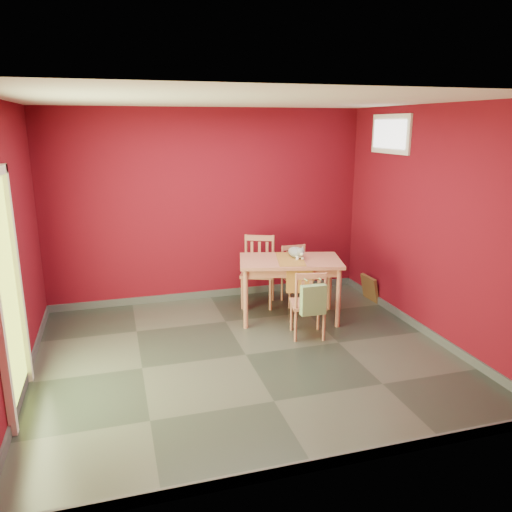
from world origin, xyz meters
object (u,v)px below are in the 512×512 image
object	(u,v)px
chair_far_right	(296,274)
cat	(296,250)
tote_bag	(313,300)
picture_frame	(370,288)
chair_near	(308,303)
dining_table	(290,267)
chair_far_left	(258,270)

from	to	relation	value
chair_far_right	cat	bearing A→B (deg)	-111.76
tote_bag	picture_frame	world-z (taller)	tote_bag
chair_near	cat	size ratio (longest dim) A/B	2.25
chair_far_right	chair_near	bearing A→B (deg)	-103.76
chair_near	cat	distance (m)	0.85
dining_table	chair_far_right	bearing A→B (deg)	61.68
dining_table	picture_frame	xyz separation A→B (m)	(1.35, 0.33, -0.52)
chair_far_left	picture_frame	xyz separation A→B (m)	(1.59, -0.32, -0.31)
dining_table	chair_near	xyz separation A→B (m)	(0.01, -0.62, -0.27)
chair_far_right	chair_near	xyz separation A→B (m)	(-0.28, -1.16, 0.01)
chair_far_left	cat	world-z (taller)	cat
chair_near	tote_bag	xyz separation A→B (m)	(-0.03, -0.20, 0.12)
tote_bag	chair_far_right	bearing A→B (deg)	77.18
dining_table	tote_bag	distance (m)	0.84
chair_far_right	chair_far_left	bearing A→B (deg)	168.32
tote_bag	dining_table	bearing A→B (deg)	88.64
dining_table	cat	world-z (taller)	cat
cat	picture_frame	size ratio (longest dim) A/B	1.01
dining_table	picture_frame	size ratio (longest dim) A/B	3.88
chair_far_left	chair_far_right	distance (m)	0.54
chair_far_left	chair_far_right	xyz separation A→B (m)	(0.52, -0.11, -0.08)
dining_table	cat	distance (m)	0.23
tote_bag	cat	distance (m)	0.98
chair_far_right	cat	world-z (taller)	cat
tote_bag	cat	xyz separation A→B (m)	(0.13, 0.91, 0.35)
chair_near	picture_frame	bearing A→B (deg)	35.32
dining_table	chair_far_left	distance (m)	0.72
chair_far_left	chair_near	size ratio (longest dim) A/B	1.16
chair_near	tote_bag	world-z (taller)	chair_near
chair_near	cat	bearing A→B (deg)	81.86
chair_far_right	cat	size ratio (longest dim) A/B	2.20
cat	picture_frame	world-z (taller)	cat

